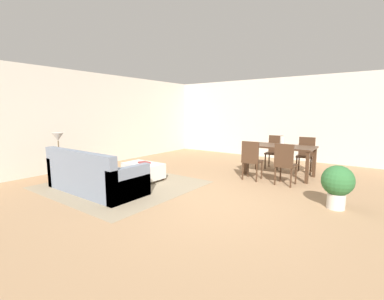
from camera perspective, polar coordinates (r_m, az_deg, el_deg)
ground_plane at (r=4.90m, az=4.36°, el=-10.64°), size 10.80×10.80×0.00m
wall_back at (r=9.27m, az=21.13°, el=6.33°), size 9.00×0.12×2.70m
wall_left at (r=8.24m, az=-21.23°, el=6.13°), size 0.12×11.00×2.70m
area_rug at (r=6.01m, az=-14.95°, el=-7.26°), size 3.00×2.80×0.01m
couch at (r=5.64m, az=-20.48°, el=-5.55°), size 2.15×0.91×0.86m
ottoman_table at (r=6.26m, az=-10.52°, el=-4.35°), size 0.93×0.55×0.40m
side_table at (r=6.79m, az=-26.81°, el=-2.12°), size 0.40×0.40×0.59m
table_lamp at (r=6.73m, az=-27.11°, el=2.38°), size 0.26×0.26×0.53m
dining_table at (r=6.84m, az=18.55°, el=0.11°), size 1.59×0.85×0.76m
dining_chair_near_left at (r=6.24m, az=12.77°, el=-1.75°), size 0.42×0.42×0.92m
dining_chair_near_right at (r=5.98m, az=19.53°, el=-2.47°), size 0.41×0.41×0.92m
dining_chair_far_left at (r=7.76m, az=17.49°, el=0.04°), size 0.41×0.41×0.92m
dining_chair_far_right at (r=7.54m, az=23.49°, el=-0.51°), size 0.43×0.43×0.92m
vase_centerpiece at (r=6.81m, az=19.03°, el=1.85°), size 0.11×0.11×0.23m
book_on_ottoman at (r=6.20m, az=-10.34°, el=-2.71°), size 0.30×0.25×0.03m
potted_plant at (r=4.95m, az=29.05°, el=-6.36°), size 0.51×0.51×0.73m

